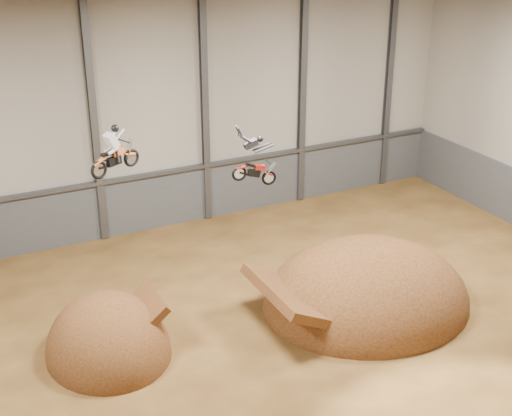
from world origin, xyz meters
The scene contains 13 objects.
floor centered at (0.00, 0.00, 0.00)m, with size 40.00×40.00×0.00m, color #4C3014.
back_wall centered at (0.00, 15.00, 7.00)m, with size 40.00×0.10×14.00m, color #A19A8E.
ceiling centered at (0.00, 0.00, 14.00)m, with size 40.00×40.00×0.00m, color black.
lower_band_back centered at (0.00, 14.90, 1.75)m, with size 39.80×0.18×3.50m, color #4B4E52.
steel_rail centered at (0.00, 14.75, 3.55)m, with size 39.80×0.35×0.20m, color #47494F.
steel_column_2 centered at (-3.33, 14.80, 7.00)m, with size 0.40×0.36×13.90m, color #47494F.
steel_column_3 centered at (3.33, 14.80, 7.00)m, with size 0.40×0.36×13.90m, color #47494F.
steel_column_4 centered at (10.00, 14.80, 7.00)m, with size 0.40×0.36×13.90m, color #47494F.
steel_column_5 centered at (16.67, 14.80, 7.00)m, with size 0.40×0.36×13.90m, color #47494F.
takeoff_ramp centered at (-6.33, 3.26, 0.00)m, with size 5.44×6.28×5.44m, color #412310.
landing_ramp centered at (6.29, 1.67, 0.00)m, with size 10.60×9.38×6.11m, color #412310.
fmx_rider_a centered at (-5.19, 3.78, 9.29)m, with size 2.40×0.92×2.18m, color orange, non-canonical shape.
fmx_rider_b centered at (0.21, 2.08, 8.55)m, with size 2.71×0.77×2.32m, color red, non-canonical shape.
Camera 1 is at (-12.31, -23.32, 18.50)m, focal length 50.00 mm.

